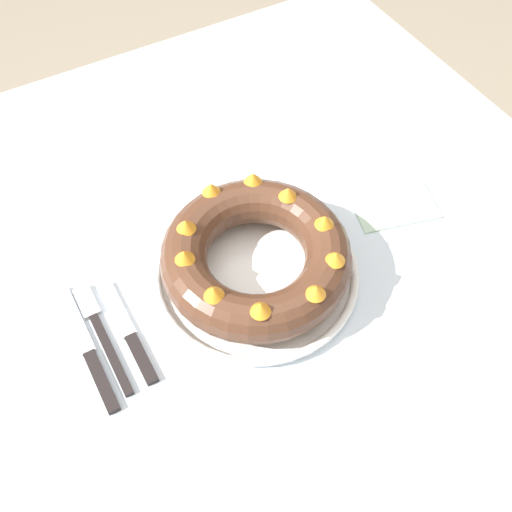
# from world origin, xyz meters

# --- Properties ---
(ground_plane) EXTENTS (8.00, 8.00, 0.00)m
(ground_plane) POSITION_xyz_m (0.00, 0.00, 0.00)
(ground_plane) COLOR gray
(dining_table) EXTENTS (1.17, 1.22, 0.76)m
(dining_table) POSITION_xyz_m (0.00, 0.00, 0.67)
(dining_table) COLOR silver
(dining_table) RESTS_ON ground_plane
(serving_dish) EXTENTS (0.29, 0.29, 0.02)m
(serving_dish) POSITION_xyz_m (0.03, 0.03, 0.77)
(serving_dish) COLOR white
(serving_dish) RESTS_ON dining_table
(bundt_cake) EXTENTS (0.26, 0.26, 0.08)m
(bundt_cake) POSITION_xyz_m (0.03, 0.03, 0.81)
(bundt_cake) COLOR #4C2D1E
(bundt_cake) RESTS_ON serving_dish
(fork) EXTENTS (0.02, 0.18, 0.01)m
(fork) POSITION_xyz_m (-0.20, 0.05, 0.76)
(fork) COLOR black
(fork) RESTS_ON dining_table
(serving_knife) EXTENTS (0.02, 0.20, 0.01)m
(serving_knife) POSITION_xyz_m (-0.22, 0.03, 0.76)
(serving_knife) COLOR black
(serving_knife) RESTS_ON dining_table
(cake_knife) EXTENTS (0.02, 0.17, 0.01)m
(cake_knife) POSITION_xyz_m (-0.17, 0.02, 0.76)
(cake_knife) COLOR black
(cake_knife) RESTS_ON dining_table
(napkin) EXTENTS (0.15, 0.12, 0.00)m
(napkin) POSITION_xyz_m (0.28, 0.04, 0.76)
(napkin) COLOR #B2D1B7
(napkin) RESTS_ON dining_table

